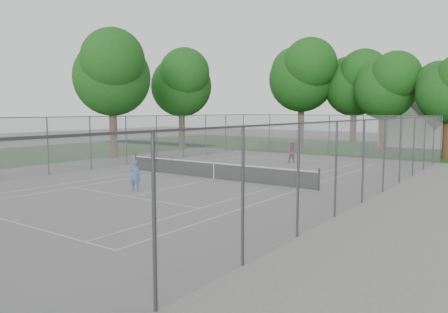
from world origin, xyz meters
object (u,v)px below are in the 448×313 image
Objects in this scene: girl_player at (135,175)px; woman_player at (292,153)px; house at (422,112)px; tennis_net at (214,170)px.

woman_player is at bearing -109.34° from girl_player.
house reaches higher than woman_player.
woman_player is (0.19, 9.50, 0.27)m from tennis_net.
girl_player is at bearing -98.67° from house.
woman_player reaches higher than girl_player.
tennis_net is 31.82m from house.
woman_player is at bearing -101.78° from house.
tennis_net is 5.32m from girl_player.
house reaches higher than tennis_net.
house is 6.03× the size of woman_player.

